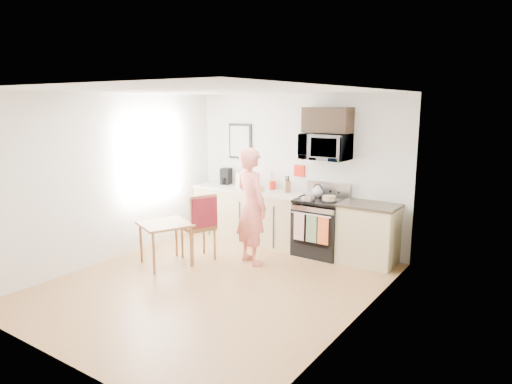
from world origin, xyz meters
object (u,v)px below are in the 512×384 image
Objects in this scene: range at (320,228)px; cake at (329,199)px; person at (251,206)px; dining_table at (165,228)px; chair at (202,219)px; microwave at (326,147)px.

cake is (0.17, -0.07, 0.53)m from range.
person is 2.22× the size of dining_table.
person is 1.35m from dining_table.
person is 1.25m from cake.
cake is at bearing -110.48° from person.
chair is 2.02m from cake.
dining_table is 0.75× the size of chair.
range is 4.61× the size of cake.
cake is (1.90, 1.71, 0.38)m from dining_table.
microwave is at bearing -99.73° from person.
microwave reaches higher than cake.
cake is (0.88, 0.89, 0.07)m from person.
microwave is at bearing 70.42° from chair.
chair is (-1.36, -1.36, 0.25)m from range.
microwave is at bearing 90.06° from range.
person reaches higher than dining_table.
person reaches higher than chair.
range is 2.49m from dining_table.
cake is at bearing 63.57° from chair.
cake is at bearing -46.12° from microwave.
person is at bearing -126.57° from range.
microwave is 0.42× the size of person.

